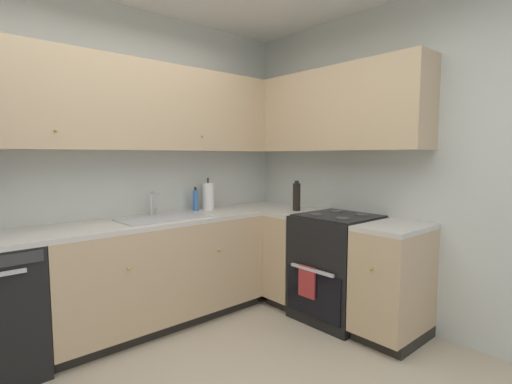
{
  "coord_description": "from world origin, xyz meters",
  "views": [
    {
      "loc": [
        -1.04,
        -1.5,
        1.41
      ],
      "look_at": [
        1.0,
        0.8,
        1.12
      ],
      "focal_mm": 26.68,
      "sensor_mm": 36.0,
      "label": 1
    }
  ],
  "objects_px": {
    "oven_range": "(338,266)",
    "soap_bottle": "(196,200)",
    "paper_towel_roll": "(208,196)",
    "oil_bottle": "(297,197)"
  },
  "relations": [
    {
      "from": "oven_range",
      "to": "oil_bottle",
      "type": "distance_m",
      "value": 0.74
    },
    {
      "from": "soap_bottle",
      "to": "oil_bottle",
      "type": "height_order",
      "value": "oil_bottle"
    },
    {
      "from": "soap_bottle",
      "to": "oil_bottle",
      "type": "relative_size",
      "value": 0.79
    },
    {
      "from": "paper_towel_roll",
      "to": "soap_bottle",
      "type": "bearing_deg",
      "value": 171.23
    },
    {
      "from": "soap_bottle",
      "to": "paper_towel_roll",
      "type": "distance_m",
      "value": 0.13
    },
    {
      "from": "paper_towel_roll",
      "to": "oil_bottle",
      "type": "distance_m",
      "value": 0.84
    },
    {
      "from": "soap_bottle",
      "to": "oil_bottle",
      "type": "distance_m",
      "value": 0.95
    },
    {
      "from": "oven_range",
      "to": "oil_bottle",
      "type": "bearing_deg",
      "value": 92.25
    },
    {
      "from": "oven_range",
      "to": "soap_bottle",
      "type": "bearing_deg",
      "value": 123.7
    },
    {
      "from": "oven_range",
      "to": "soap_bottle",
      "type": "distance_m",
      "value": 1.43
    }
  ]
}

